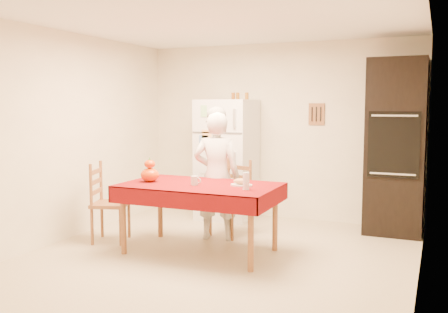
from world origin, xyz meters
The scene contains 17 objects.
floor centered at (0.00, 0.00, 0.00)m, with size 4.50×4.50×0.00m, color tan.
room_shell centered at (0.00, 0.00, 1.62)m, with size 4.02×4.52×2.51m.
refrigerator centered at (-0.65, 1.88, 0.85)m, with size 0.75×0.74×1.70m.
oven_cabinet centered at (1.63, 1.93, 1.10)m, with size 0.70×0.62×2.20m.
dining_table centered at (-0.26, 0.20, 0.69)m, with size 1.70×1.00×0.76m.
chair_far centered at (-0.20, 1.05, 0.51)m, with size 0.53×0.51×0.95m.
chair_left centered at (-1.49, 0.16, 0.51)m, with size 0.51×0.53×0.95m.
seated_woman centered at (-0.31, 0.77, 0.77)m, with size 0.56×0.37×1.55m, color silver.
coffee_mug centered at (-0.28, 0.11, 0.81)m, with size 0.08×0.08×0.10m, color silver.
pumpkin_lower centered at (-0.85, 0.13, 0.84)m, with size 0.21×0.21×0.16m, color #C45704.
pumpkin_upper centered at (-0.85, 0.13, 0.96)m, with size 0.12×0.12×0.09m, color #D13B04.
wine_glass centered at (0.33, 0.07, 0.85)m, with size 0.07×0.07×0.18m, color white.
bread_plate centered at (0.21, 0.27, 0.77)m, with size 0.24×0.24×0.02m, color white.
bread_loaf centered at (0.21, 0.27, 0.81)m, with size 0.18×0.10×0.06m, color #A0824F.
spice_jar_left centered at (-0.58, 1.93, 1.75)m, with size 0.05×0.05×0.10m, color brown.
spice_jar_mid centered at (-0.51, 1.93, 1.75)m, with size 0.05×0.05×0.10m, color brown.
spice_jar_right centered at (-0.37, 1.93, 1.75)m, with size 0.05×0.05×0.10m, color #8C5719.
Camera 1 is at (2.13, -4.65, 1.62)m, focal length 40.00 mm.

